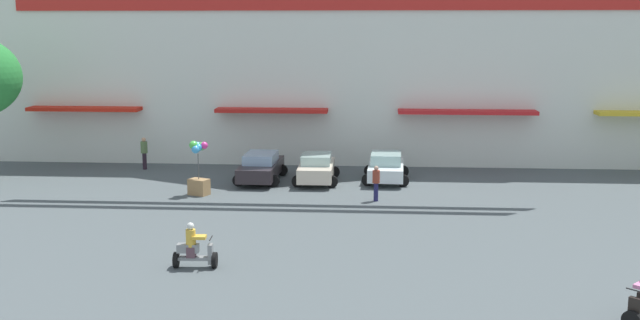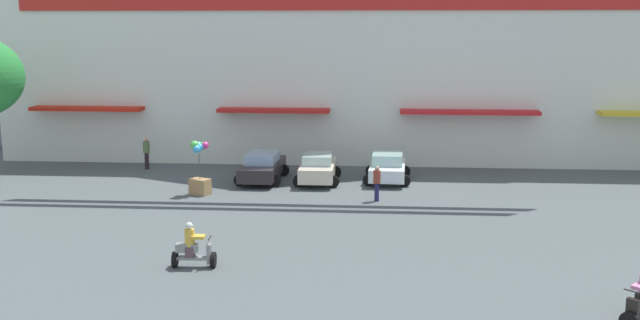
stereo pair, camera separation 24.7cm
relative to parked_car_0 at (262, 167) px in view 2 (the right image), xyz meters
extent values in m
plane|color=#4C5658|center=(5.28, -12.70, -0.73)|extent=(128.00, 128.00, 0.00)
cube|color=silver|center=(5.28, 11.10, 4.46)|extent=(42.58, 13.60, 10.38)
cube|color=red|center=(-10.56, 3.75, 2.45)|extent=(6.36, 1.10, 0.20)
cube|color=red|center=(0.07, 3.75, 2.45)|extent=(6.21, 1.10, 0.20)
cube|color=red|center=(10.77, 3.75, 2.45)|extent=(7.46, 1.10, 0.20)
cube|color=#2B2428|center=(0.00, 0.00, -0.12)|extent=(1.88, 4.44, 0.68)
cube|color=#95B3D1|center=(0.00, 0.00, 0.46)|extent=(1.57, 2.24, 0.49)
cylinder|color=black|center=(-0.83, 1.39, -0.43)|extent=(0.60, 0.18, 0.60)
cylinder|color=black|center=(0.92, 1.33, -0.43)|extent=(0.60, 0.18, 0.60)
cylinder|color=black|center=(-0.92, -1.33, -0.43)|extent=(0.60, 0.18, 0.60)
cylinder|color=black|center=(0.83, -1.39, -0.43)|extent=(0.60, 0.18, 0.60)
cube|color=beige|center=(2.85, -0.16, -0.11)|extent=(1.69, 3.84, 0.70)
cube|color=#A3C3BA|center=(2.85, -0.16, 0.47)|extent=(1.45, 1.92, 0.47)
cylinder|color=black|center=(2.01, 1.02, -0.43)|extent=(0.60, 0.17, 0.60)
cylinder|color=black|center=(3.68, 1.03, -0.43)|extent=(0.60, 0.17, 0.60)
cylinder|color=black|center=(2.02, -1.36, -0.43)|extent=(0.60, 0.17, 0.60)
cylinder|color=black|center=(3.69, -1.35, -0.43)|extent=(0.60, 0.17, 0.60)
cube|color=silver|center=(6.35, 0.34, -0.15)|extent=(1.89, 3.88, 0.63)
cube|color=#9BC1BB|center=(6.35, 0.34, 0.44)|extent=(1.57, 1.97, 0.55)
cylinder|color=black|center=(5.52, 1.56, -0.43)|extent=(0.61, 0.19, 0.60)
cylinder|color=black|center=(7.26, 1.49, -0.43)|extent=(0.61, 0.19, 0.60)
cylinder|color=black|center=(5.43, -0.80, -0.43)|extent=(0.61, 0.19, 0.60)
cylinder|color=black|center=(7.17, -0.88, -0.43)|extent=(0.61, 0.19, 0.60)
cylinder|color=black|center=(0.51, -13.52, -0.47)|extent=(0.17, 0.53, 0.52)
cylinder|color=black|center=(-0.75, -13.58, -0.47)|extent=(0.17, 0.53, 0.52)
cube|color=gray|center=(-0.12, -13.55, -0.41)|extent=(1.12, 0.33, 0.10)
cube|color=gray|center=(-0.35, -13.56, -0.07)|extent=(0.72, 0.33, 0.28)
cube|color=gray|center=(0.39, -13.52, -0.26)|extent=(0.16, 0.33, 0.65)
cylinder|color=black|center=(0.41, -13.52, 0.27)|extent=(0.06, 0.52, 0.04)
cube|color=#583D47|center=(-0.24, -13.55, -0.19)|extent=(0.30, 0.33, 0.36)
cylinder|color=gold|center=(-0.24, -13.55, 0.27)|extent=(0.34, 0.34, 0.57)
sphere|color=silver|center=(-0.24, -13.55, 0.67)|extent=(0.25, 0.25, 0.25)
cube|color=gold|center=(0.03, -13.54, 0.30)|extent=(0.46, 0.36, 0.10)
cube|color=black|center=(12.47, -17.53, -0.24)|extent=(0.33, 0.32, 0.69)
cylinder|color=black|center=(12.46, -17.55, 0.31)|extent=(0.40, 0.38, 0.04)
cylinder|color=#291C26|center=(-6.84, 2.56, -0.28)|extent=(0.24, 0.24, 0.91)
cylinder|color=#566F42|center=(-6.84, 2.56, 0.49)|extent=(0.39, 0.39, 0.62)
sphere|color=tan|center=(-6.84, 2.56, 0.92)|extent=(0.23, 0.23, 0.23)
cylinder|color=#212150|center=(5.82, -3.94, -0.31)|extent=(0.29, 0.29, 0.84)
cylinder|color=brown|center=(5.82, -3.94, 0.39)|extent=(0.46, 0.46, 0.57)
sphere|color=tan|center=(5.82, -3.94, 0.78)|extent=(0.21, 0.21, 0.21)
cube|color=#A27C4E|center=(-2.43, -3.28, -0.36)|extent=(1.07, 0.91, 0.75)
cylinder|color=#4C4C4C|center=(-2.43, -3.28, 0.62)|extent=(0.04, 0.04, 1.20)
sphere|color=#EA3694|center=(-2.13, -3.24, 1.61)|extent=(0.34, 0.34, 0.34)
sphere|color=#46C74D|center=(-2.29, -3.04, 1.53)|extent=(0.39, 0.39, 0.39)
sphere|color=#3DA5D4|center=(-2.52, -3.02, 1.54)|extent=(0.40, 0.40, 0.40)
sphere|color=purple|center=(-2.57, -3.19, 1.46)|extent=(0.35, 0.35, 0.35)
sphere|color=#4ECF4C|center=(-2.59, -3.40, 1.64)|extent=(0.40, 0.40, 0.40)
sphere|color=#3CA0E4|center=(-2.47, -3.52, 1.46)|extent=(0.38, 0.38, 0.38)
sphere|color=#30A4D6|center=(-2.38, -3.38, 1.52)|extent=(0.35, 0.35, 0.35)
camera|label=1|loc=(5.54, -35.97, 7.07)|focal=40.85mm
camera|label=2|loc=(5.79, -35.95, 7.07)|focal=40.85mm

